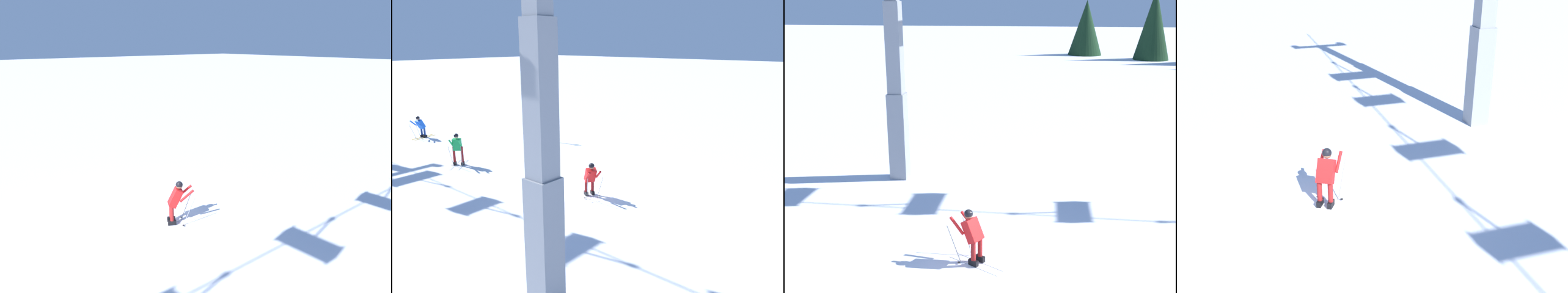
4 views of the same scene
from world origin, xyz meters
TOP-DOWN VIEW (x-y plane):
  - ground_plane at (0.00, 0.00)m, footprint 260.00×260.00m
  - skier_carving_main at (-0.83, 0.55)m, footprint 1.63×1.27m

SIDE VIEW (x-z plane):
  - ground_plane at x=0.00m, z-range 0.00..0.00m
  - skier_carving_main at x=-0.83m, z-range 0.05..1.69m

